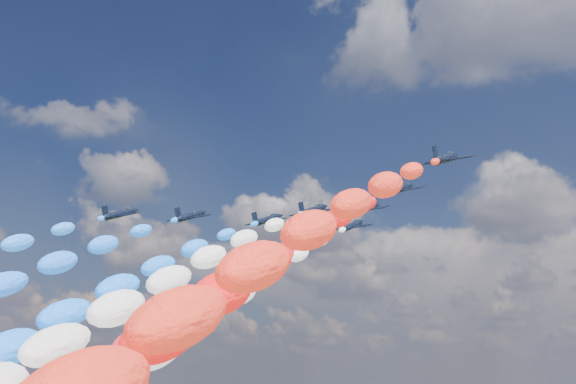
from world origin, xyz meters
The scene contains 8 objects.
jet_0 centered at (-31.94, -4.90, 93.12)m, with size 8.55×11.47×2.53m, color black, non-canonical shape.
jet_1 centered at (-21.41, 3.25, 93.12)m, with size 8.55×11.47×2.53m, color black, non-canonical shape.
jet_2 centered at (-10.48, 13.56, 93.12)m, with size 8.55×11.47×2.53m, color black, non-canonical shape.
jet_3 centered at (1.07, 11.24, 93.12)m, with size 8.55×11.47×2.53m, color black, non-canonical shape.
jet_4 centered at (1.52, 26.88, 93.12)m, with size 8.55×11.47×2.53m, color black, non-canonical shape.
jet_5 centered at (10.48, 14.68, 93.12)m, with size 8.55×11.47×2.53m, color black, non-canonical shape.
jet_6 centered at (20.71, 5.38, 93.12)m, with size 8.55×11.47×2.53m, color black, non-canonical shape.
jet_7 centered at (32.79, -6.71, 93.12)m, with size 8.55×11.47×2.53m, color black, non-canonical shape.
Camera 1 is at (64.44, -103.71, 61.43)m, focal length 45.36 mm.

